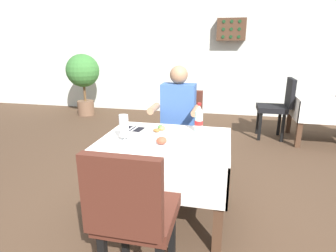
{
  "coord_description": "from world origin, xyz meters",
  "views": [
    {
      "loc": [
        0.52,
        -2.07,
        1.47
      ],
      "look_at": [
        0.04,
        0.11,
        0.8
      ],
      "focal_mm": 29.31,
      "sensor_mm": 36.0,
      "label": 1
    }
  ],
  "objects_px": {
    "plate_far_diner": "(162,130)",
    "napkin_cutlery_set": "(134,129)",
    "plate_near_camera": "(157,142)",
    "beer_glass_left": "(124,127)",
    "chair_near_camera_side": "(134,213)",
    "seated_diner_far": "(177,118)",
    "cola_bottle_primary": "(199,119)",
    "background_chair_left": "(278,105)",
    "chair_far_diner_seat": "(182,129)",
    "main_dining_table": "(165,158)",
    "background_dining_table": "(327,107)",
    "potted_plant_corner": "(83,75)",
    "wall_bottle_rack": "(231,29)"
  },
  "relations": [
    {
      "from": "chair_far_diner_seat",
      "to": "chair_near_camera_side",
      "type": "xyz_separation_m",
      "value": [
        -0.0,
        -1.63,
        0.0
      ]
    },
    {
      "from": "background_chair_left",
      "to": "chair_far_diner_seat",
      "type": "bearing_deg",
      "value": -128.33
    },
    {
      "from": "beer_glass_left",
      "to": "background_dining_table",
      "type": "distance_m",
      "value": 3.43
    },
    {
      "from": "beer_glass_left",
      "to": "background_dining_table",
      "type": "xyz_separation_m",
      "value": [
        2.29,
        2.53,
        -0.29
      ]
    },
    {
      "from": "napkin_cutlery_set",
      "to": "background_dining_table",
      "type": "relative_size",
      "value": 0.2
    },
    {
      "from": "chair_far_diner_seat",
      "to": "plate_far_diner",
      "type": "height_order",
      "value": "chair_far_diner_seat"
    },
    {
      "from": "seated_diner_far",
      "to": "beer_glass_left",
      "type": "distance_m",
      "value": 0.87
    },
    {
      "from": "cola_bottle_primary",
      "to": "background_chair_left",
      "type": "relative_size",
      "value": 0.27
    },
    {
      "from": "seated_diner_far",
      "to": "background_chair_left",
      "type": "distance_m",
      "value": 2.16
    },
    {
      "from": "background_chair_left",
      "to": "seated_diner_far",
      "type": "bearing_deg",
      "value": -127.15
    },
    {
      "from": "chair_near_camera_side",
      "to": "background_chair_left",
      "type": "relative_size",
      "value": 1.0
    },
    {
      "from": "background_dining_table",
      "to": "background_chair_left",
      "type": "height_order",
      "value": "background_chair_left"
    },
    {
      "from": "chair_far_diner_seat",
      "to": "potted_plant_corner",
      "type": "xyz_separation_m",
      "value": [
        -2.48,
        2.36,
        0.3
      ]
    },
    {
      "from": "potted_plant_corner",
      "to": "beer_glass_left",
      "type": "bearing_deg",
      "value": -56.55
    },
    {
      "from": "cola_bottle_primary",
      "to": "napkin_cutlery_set",
      "type": "distance_m",
      "value": 0.6
    },
    {
      "from": "chair_far_diner_seat",
      "to": "main_dining_table",
      "type": "bearing_deg",
      "value": -90.0
    },
    {
      "from": "plate_near_camera",
      "to": "wall_bottle_rack",
      "type": "xyz_separation_m",
      "value": [
        0.51,
        3.9,
        1.01
      ]
    },
    {
      "from": "plate_far_diner",
      "to": "napkin_cutlery_set",
      "type": "xyz_separation_m",
      "value": [
        -0.27,
        0.02,
        -0.01
      ]
    },
    {
      "from": "cola_bottle_primary",
      "to": "beer_glass_left",
      "type": "bearing_deg",
      "value": -148.02
    },
    {
      "from": "wall_bottle_rack",
      "to": "napkin_cutlery_set",
      "type": "bearing_deg",
      "value": -102.99
    },
    {
      "from": "main_dining_table",
      "to": "potted_plant_corner",
      "type": "relative_size",
      "value": 0.83
    },
    {
      "from": "chair_near_camera_side",
      "to": "beer_glass_left",
      "type": "xyz_separation_m",
      "value": [
        -0.32,
        0.71,
        0.28
      ]
    },
    {
      "from": "cola_bottle_primary",
      "to": "wall_bottle_rack",
      "type": "distance_m",
      "value": 3.63
    },
    {
      "from": "seated_diner_far",
      "to": "beer_glass_left",
      "type": "xyz_separation_m",
      "value": [
        -0.29,
        -0.81,
        0.13
      ]
    },
    {
      "from": "seated_diner_far",
      "to": "plate_near_camera",
      "type": "height_order",
      "value": "seated_diner_far"
    },
    {
      "from": "chair_far_diner_seat",
      "to": "napkin_cutlery_set",
      "type": "distance_m",
      "value": 0.73
    },
    {
      "from": "plate_near_camera",
      "to": "wall_bottle_rack",
      "type": "height_order",
      "value": "wall_bottle_rack"
    },
    {
      "from": "background_chair_left",
      "to": "wall_bottle_rack",
      "type": "bearing_deg",
      "value": 120.99
    },
    {
      "from": "background_dining_table",
      "to": "seated_diner_far",
      "type": "bearing_deg",
      "value": -139.39
    },
    {
      "from": "chair_near_camera_side",
      "to": "main_dining_table",
      "type": "bearing_deg",
      "value": 90.0
    },
    {
      "from": "beer_glass_left",
      "to": "background_dining_table",
      "type": "relative_size",
      "value": 0.21
    },
    {
      "from": "chair_far_diner_seat",
      "to": "background_dining_table",
      "type": "height_order",
      "value": "chair_far_diner_seat"
    },
    {
      "from": "plate_far_diner",
      "to": "napkin_cutlery_set",
      "type": "relative_size",
      "value": 1.33
    },
    {
      "from": "seated_diner_far",
      "to": "chair_far_diner_seat",
      "type": "bearing_deg",
      "value": 74.93
    },
    {
      "from": "wall_bottle_rack",
      "to": "chair_far_diner_seat",
      "type": "bearing_deg",
      "value": -99.24
    },
    {
      "from": "plate_near_camera",
      "to": "plate_far_diner",
      "type": "height_order",
      "value": "plate_near_camera"
    },
    {
      "from": "background_dining_table",
      "to": "plate_far_diner",
      "type": "bearing_deg",
      "value": -132.3
    },
    {
      "from": "chair_far_diner_seat",
      "to": "cola_bottle_primary",
      "type": "height_order",
      "value": "cola_bottle_primary"
    },
    {
      "from": "plate_near_camera",
      "to": "napkin_cutlery_set",
      "type": "distance_m",
      "value": 0.46
    },
    {
      "from": "chair_near_camera_side",
      "to": "napkin_cutlery_set",
      "type": "height_order",
      "value": "chair_near_camera_side"
    },
    {
      "from": "chair_far_diner_seat",
      "to": "seated_diner_far",
      "type": "bearing_deg",
      "value": -105.07
    },
    {
      "from": "beer_glass_left",
      "to": "potted_plant_corner",
      "type": "height_order",
      "value": "potted_plant_corner"
    },
    {
      "from": "chair_far_diner_seat",
      "to": "potted_plant_corner",
      "type": "bearing_deg",
      "value": 136.51
    },
    {
      "from": "plate_near_camera",
      "to": "beer_glass_left",
      "type": "height_order",
      "value": "beer_glass_left"
    },
    {
      "from": "potted_plant_corner",
      "to": "wall_bottle_rack",
      "type": "bearing_deg",
      "value": 11.07
    },
    {
      "from": "chair_near_camera_side",
      "to": "background_dining_table",
      "type": "relative_size",
      "value": 0.98
    },
    {
      "from": "main_dining_table",
      "to": "napkin_cutlery_set",
      "type": "xyz_separation_m",
      "value": [
        -0.34,
        0.19,
        0.18
      ]
    },
    {
      "from": "beer_glass_left",
      "to": "napkin_cutlery_set",
      "type": "xyz_separation_m",
      "value": [
        -0.03,
        0.3,
        -0.11
      ]
    },
    {
      "from": "plate_near_camera",
      "to": "napkin_cutlery_set",
      "type": "xyz_separation_m",
      "value": [
        -0.31,
        0.34,
        -0.01
      ]
    },
    {
      "from": "plate_near_camera",
      "to": "chair_near_camera_side",
      "type": "bearing_deg",
      "value": -87.12
    }
  ]
}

